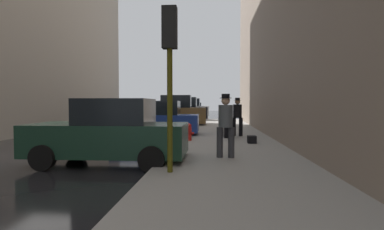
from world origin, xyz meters
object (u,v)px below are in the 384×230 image
(parked_black_suv, at_px, (184,110))
(rolling_suitcase, at_px, (228,130))
(parked_dark_green_sedan, at_px, (111,133))
(parked_red_hatchback, at_px, (193,109))
(pedestrian_with_fedora, at_px, (237,115))
(traffic_light, at_px, (170,53))
(parked_bronze_suv, at_px, (174,112))
(pedestrian_with_beanie, at_px, (226,122))
(fire_hydrant, at_px, (189,132))
(parked_white_van, at_px, (189,109))
(duffel_bag, at_px, (252,139))
(parked_blue_sedan, at_px, (157,120))

(parked_black_suv, xyz_separation_m, rolling_suitcase, (3.44, -14.57, -0.54))
(parked_dark_green_sedan, height_order, parked_black_suv, parked_black_suv)
(parked_red_hatchback, bearing_deg, parked_black_suv, -90.00)
(parked_red_hatchback, xyz_separation_m, pedestrian_with_fedora, (3.91, -26.94, 0.29))
(parked_black_suv, bearing_deg, traffic_light, -85.05)
(parked_bronze_suv, distance_m, pedestrian_with_beanie, 13.24)
(parked_red_hatchback, height_order, fire_hydrant, parked_red_hatchback)
(parked_bronze_suv, height_order, parked_white_van, same)
(traffic_light, bearing_deg, pedestrian_with_fedora, 74.66)
(parked_dark_green_sedan, relative_size, traffic_light, 1.17)
(parked_dark_green_sedan, bearing_deg, pedestrian_with_beanie, 7.11)
(pedestrian_with_fedora, distance_m, duffel_bag, 2.63)
(parked_dark_green_sedan, height_order, traffic_light, traffic_light)
(fire_hydrant, xyz_separation_m, pedestrian_with_fedora, (2.11, 1.87, 0.64))
(parked_blue_sedan, xyz_separation_m, pedestrian_with_fedora, (3.91, -0.67, 0.29))
(pedestrian_with_fedora, bearing_deg, parked_dark_green_sedan, -123.01)
(parked_dark_green_sedan, xyz_separation_m, duffel_bag, (4.27, 3.55, -0.56))
(pedestrian_with_beanie, bearing_deg, rolling_suitcase, 86.58)
(parked_blue_sedan, distance_m, duffel_bag, 5.33)
(fire_hydrant, distance_m, pedestrian_with_beanie, 4.04)
(parked_bronze_suv, distance_m, parked_white_van, 13.36)
(parked_blue_sedan, xyz_separation_m, rolling_suitcase, (3.44, -1.34, -0.36))
(parked_black_suv, distance_m, duffel_bag, 16.93)
(traffic_light, height_order, pedestrian_with_beanie, traffic_light)
(parked_dark_green_sedan, height_order, duffel_bag, parked_dark_green_sedan)
(parked_black_suv, height_order, pedestrian_with_beanie, parked_black_suv)
(parked_white_van, distance_m, fire_hydrant, 22.54)
(parked_bronze_suv, xyz_separation_m, parked_red_hatchback, (0.00, 19.71, -0.18))
(parked_black_suv, height_order, parked_white_van, same)
(parked_bronze_suv, bearing_deg, pedestrian_with_fedora, -61.58)
(parked_bronze_suv, bearing_deg, traffic_light, -82.83)
(parked_white_van, relative_size, duffel_bag, 10.46)
(parked_red_hatchback, bearing_deg, parked_blue_sedan, -90.00)
(pedestrian_with_beanie, bearing_deg, parked_bronze_suv, 103.73)
(fire_hydrant, distance_m, rolling_suitcase, 2.03)
(parked_white_van, distance_m, traffic_light, 28.21)
(pedestrian_with_fedora, height_order, pedestrian_with_beanie, same)
(parked_blue_sedan, height_order, pedestrian_with_beanie, pedestrian_with_beanie)
(parked_black_suv, bearing_deg, parked_dark_green_sedan, -90.00)
(parked_blue_sedan, relative_size, traffic_light, 1.18)
(parked_white_van, bearing_deg, rolling_suitcase, -80.81)
(parked_white_van, height_order, duffel_bag, parked_white_van)
(pedestrian_with_fedora, relative_size, duffel_bag, 4.04)
(parked_blue_sedan, relative_size, pedestrian_with_fedora, 2.38)
(parked_dark_green_sedan, bearing_deg, rolling_suitcase, 57.28)
(traffic_light, bearing_deg, pedestrian_with_beanie, 55.54)
(parked_red_hatchback, relative_size, rolling_suitcase, 4.06)
(parked_black_suv, bearing_deg, parked_bronze_suv, -90.00)
(parked_white_van, xyz_separation_m, traffic_light, (1.85, -28.10, 1.73))
(fire_hydrant, distance_m, traffic_light, 6.07)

